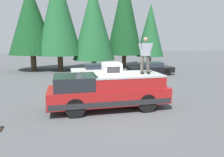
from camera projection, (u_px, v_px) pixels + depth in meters
ground_plane at (116, 109)px, 10.39m from camera, size 90.00×90.00×0.00m
pickup_truck at (108, 91)px, 10.25m from camera, size 2.01×5.54×1.65m
compressor_unit at (112, 69)px, 9.98m from camera, size 0.65×0.84×0.56m
person_on_truck_bed at (145, 54)px, 10.11m from camera, size 0.29×0.72×1.69m
parked_car_black at (151, 69)px, 20.16m from camera, size 1.64×4.10×1.16m
parked_car_white at (95, 71)px, 18.88m from camera, size 1.64×4.10×1.16m
conifer_far_left at (150, 30)px, 25.81m from camera, size 3.24×3.24×7.31m
conifer_left at (125, 14)px, 24.66m from camera, size 4.09×4.09×10.65m
conifer_center_left at (93, 22)px, 22.75m from camera, size 4.43×4.43×8.92m
conifer_center_right at (58, 12)px, 22.07m from camera, size 4.54×4.54×10.21m
conifer_right at (31, 20)px, 22.21m from camera, size 4.65×4.65×8.75m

